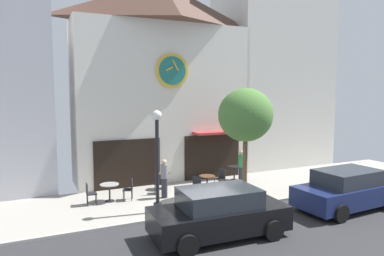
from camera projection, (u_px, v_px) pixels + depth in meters
The scene contains 18 objects.
ground_plane at pixel (213, 215), 13.22m from camera, with size 29.09×9.99×0.13m.
clock_building at pixel (163, 78), 18.46m from camera, with size 9.09×3.85×10.13m.
neighbor_building_right at pixel (272, 55), 22.32m from camera, with size 6.59×4.34×13.69m.
street_lamp at pixel (157, 161), 13.21m from camera, with size 0.36×0.36×3.87m.
street_tree at pixel (246, 115), 14.79m from camera, with size 2.37×2.13×4.71m.
cafe_table_center_right at pixel (110, 189), 14.67m from camera, with size 0.78×0.78×0.74m.
cafe_table_near_door at pixel (163, 178), 16.58m from camera, with size 0.66×0.66×0.75m.
cafe_table_rightmost at pixel (207, 180), 16.19m from camera, with size 0.73×0.73×0.72m.
cafe_table_near_curb at pixel (234, 170), 18.19m from camera, with size 0.72×0.72×0.73m.
cafe_chair_mid_row at pixel (159, 182), 15.76m from camera, with size 0.51×0.51×0.90m.
cafe_chair_facing_wall at pixel (221, 177), 16.73m from camera, with size 0.50×0.50×0.90m.
cafe_chair_right_end at pixel (198, 184), 15.48m from camera, with size 0.57×0.57×0.90m.
cafe_chair_near_lamp at pixel (89, 192), 14.24m from camera, with size 0.42×0.42×0.90m.
cafe_chair_facing_street at pixel (130, 188), 14.87m from camera, with size 0.51×0.51×0.90m.
pedestrian_green at pixel (241, 167), 17.45m from camera, with size 0.40×0.40×1.67m.
pedestrian_grey at pixel (164, 178), 15.17m from camera, with size 0.43×0.43×1.67m.
parked_car_black at pixel (219, 213), 11.08m from camera, with size 4.37×2.17×1.55m.
parked_car_navy at pixel (347, 190), 13.74m from camera, with size 4.39×2.20×1.55m.
Camera 1 is at (-6.08, -11.53, 4.56)m, focal length 33.11 mm.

